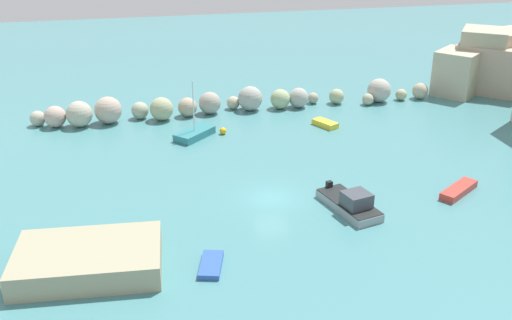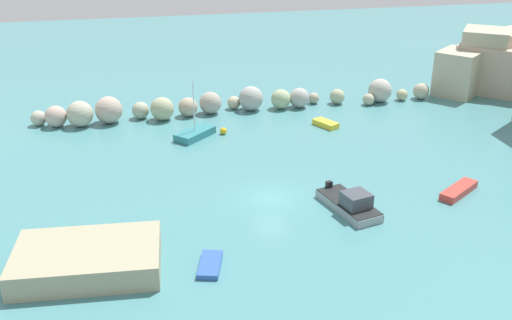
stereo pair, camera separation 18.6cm
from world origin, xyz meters
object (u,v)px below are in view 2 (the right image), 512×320
stone_dock (88,259)px  moored_boat_5 (350,204)px  moored_boat_0 (459,190)px  moored_boat_4 (326,124)px  channel_buoy (223,131)px  moored_boat_1 (195,134)px  moored_boat_3 (210,265)px

stone_dock → moored_boat_5: size_ratio=1.47×
moored_boat_0 → moored_boat_4: (-5.01, 16.32, -0.01)m
moored_boat_5 → channel_buoy: bearing=-173.7°
moored_boat_1 → moored_boat_3: bearing=41.9°
stone_dock → moored_boat_4: bearing=43.0°
stone_dock → channel_buoy: stone_dock is taller
moored_boat_3 → moored_boat_5: moored_boat_5 is taller
moored_boat_0 → moored_boat_4: moored_boat_0 is taller
moored_boat_0 → moored_boat_3: moored_boat_0 is taller
stone_dock → channel_buoy: size_ratio=12.90×
stone_dock → channel_buoy: 23.86m
channel_buoy → moored_boat_3: bearing=-102.0°
moored_boat_0 → moored_boat_1: size_ratio=0.73×
moored_boat_3 → moored_boat_4: moored_boat_4 is taller
moored_boat_1 → moored_boat_5: 19.16m
stone_dock → moored_boat_3: (7.17, -1.32, -0.60)m
channel_buoy → moored_boat_0: 22.44m
channel_buoy → moored_boat_0: channel_buoy is taller
moored_boat_3 → moored_boat_5: (10.92, 4.89, 0.40)m
moored_boat_0 → moored_boat_3: size_ratio=1.32×
moored_boat_3 → channel_buoy: bearing=-176.1°
stone_dock → moored_boat_3: stone_dock is taller
moored_boat_5 → stone_dock: bearing=-92.5°
moored_boat_4 → moored_boat_5: size_ratio=0.49×
moored_boat_4 → moored_boat_5: 17.49m
channel_buoy → moored_boat_1: bearing=-175.1°
moored_boat_0 → moored_boat_1: bearing=-75.4°
channel_buoy → moored_boat_0: bearing=-47.1°
moored_boat_3 → stone_dock: bearing=-84.5°
moored_boat_1 → moored_boat_5: (9.00, -16.91, 0.20)m
moored_boat_3 → moored_boat_5: bearing=130.0°
moored_boat_0 → moored_boat_4: size_ratio=1.40×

